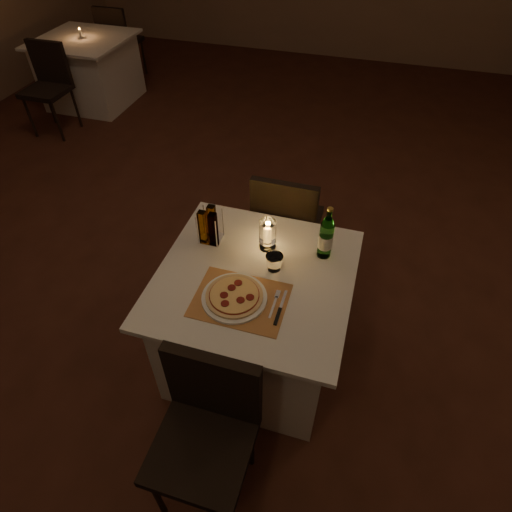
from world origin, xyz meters
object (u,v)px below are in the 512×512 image
(main_table, at_px, (255,319))
(neighbor_table_left, at_px, (90,71))
(chair_far, at_px, (286,219))
(pizza, at_px, (234,295))
(tumbler, at_px, (274,262))
(water_bottle, at_px, (326,237))
(hurricane_candle, at_px, (268,233))
(chair_near, at_px, (207,422))
(plate, at_px, (234,298))

(main_table, bearing_deg, neighbor_table_left, 134.74)
(chair_far, bearing_deg, main_table, -90.00)
(pizza, height_order, tumbler, tumbler)
(water_bottle, bearing_deg, hurricane_candle, -174.98)
(water_bottle, height_order, neighbor_table_left, water_bottle)
(water_bottle, relative_size, neighbor_table_left, 0.32)
(chair_near, height_order, water_bottle, water_bottle)
(plate, distance_m, neighbor_table_left, 4.27)
(main_table, relative_size, chair_far, 1.11)
(main_table, bearing_deg, plate, -105.52)
(main_table, xyz_separation_m, water_bottle, (0.31, 0.25, 0.49))
(chair_far, relative_size, tumbler, 9.83)
(chair_far, relative_size, plate, 2.81)
(hurricane_candle, bearing_deg, neighbor_table_left, 137.04)
(pizza, height_order, neighbor_table_left, pizza)
(hurricane_candle, bearing_deg, tumbler, -62.66)
(water_bottle, distance_m, hurricane_candle, 0.31)
(chair_near, distance_m, plate, 0.57)
(water_bottle, bearing_deg, tumbler, -142.33)
(chair_near, xyz_separation_m, pizza, (-0.05, 0.53, 0.22))
(pizza, relative_size, hurricane_candle, 1.57)
(chair_far, bearing_deg, plate, -93.20)
(chair_far, height_order, neighbor_table_left, chair_far)
(plate, bearing_deg, neighbor_table_left, 132.56)
(pizza, bearing_deg, neighbor_table_left, 132.56)
(water_bottle, bearing_deg, pizza, -129.92)
(plate, height_order, pizza, pizza)
(neighbor_table_left, bearing_deg, hurricane_candle, -42.96)
(chair_far, height_order, tumbler, chair_far)
(plate, bearing_deg, main_table, 74.48)
(plate, xyz_separation_m, tumbler, (0.13, 0.25, 0.03))
(plate, height_order, hurricane_candle, hurricane_candle)
(chair_near, distance_m, water_bottle, 1.06)
(chair_far, relative_size, pizza, 3.21)
(chair_far, bearing_deg, water_bottle, -56.19)
(chair_near, height_order, plate, chair_near)
(main_table, bearing_deg, chair_near, -90.00)
(pizza, height_order, hurricane_candle, hurricane_candle)
(plate, bearing_deg, water_bottle, 50.07)
(neighbor_table_left, bearing_deg, chair_near, -51.40)
(main_table, height_order, water_bottle, water_bottle)
(main_table, relative_size, hurricane_candle, 5.61)
(hurricane_candle, relative_size, neighbor_table_left, 0.18)
(neighbor_table_left, bearing_deg, pizza, -47.44)
(water_bottle, bearing_deg, neighbor_table_left, 140.14)
(main_table, bearing_deg, water_bottle, 38.92)
(main_table, relative_size, tumbler, 10.93)
(water_bottle, relative_size, hurricane_candle, 1.77)
(chair_near, distance_m, hurricane_candle, 0.98)
(tumbler, bearing_deg, main_table, -137.80)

